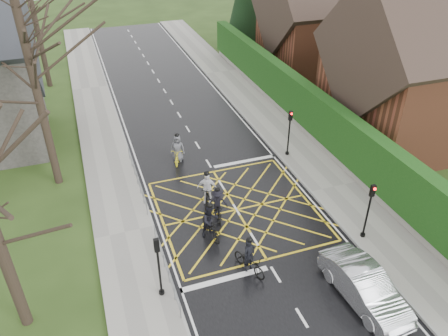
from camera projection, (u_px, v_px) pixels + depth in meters
ground at (236, 210)px, 23.64m from camera, size 120.00×120.00×0.00m
road at (236, 210)px, 23.64m from camera, size 9.00×80.00×0.01m
sidewalk_right at (333, 188)px, 25.27m from camera, size 3.00×80.00×0.15m
sidewalk_left at (125, 233)px, 21.93m from camera, size 3.00×80.00×0.15m
stone_wall at (310, 133)px, 30.38m from camera, size 0.50×38.00×0.70m
hedge at (313, 110)px, 29.44m from camera, size 0.90×38.00×2.80m
house_near at (428, 70)px, 28.38m from camera, size 11.80×9.80×11.30m
house_far at (319, 23)px, 39.70m from camera, size 9.80×8.80×10.30m
conifer at (246, 1)px, 44.60m from camera, size 4.60×4.60×10.00m
tree_near at (27, 50)px, 21.64m from camera, size 9.24×9.24×11.44m
tree_mid at (11, 3)px, 27.33m from camera, size 10.08×10.08×12.48m
tree_far at (31, 1)px, 34.65m from camera, size 8.40×8.40×10.40m
railing_south at (166, 264)px, 19.15m from camera, size 0.05×5.04×1.03m
railing_north at (137, 175)px, 25.10m from camera, size 0.05×6.04×1.03m
traffic_light_ne at (289, 134)px, 27.50m from camera, size 0.24×0.31×3.21m
traffic_light_se at (368, 212)px, 20.83m from camera, size 0.24×0.31×3.21m
traffic_light_sw at (159, 268)px, 17.75m from camera, size 0.24×0.31×3.21m
cyclist_rear at (249, 260)px, 19.58m from camera, size 1.35×2.07×1.90m
cyclist_back at (210, 224)px, 21.53m from camera, size 0.95×2.01×1.96m
cyclist_mid at (218, 206)px, 22.82m from camera, size 1.18×1.97×1.83m
cyclist_front at (207, 191)px, 23.78m from camera, size 1.37×2.10×2.04m
cyclist_lead at (178, 152)px, 27.54m from camera, size 1.41×2.13×1.96m
car at (364, 287)px, 18.09m from camera, size 1.92×4.70×1.52m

